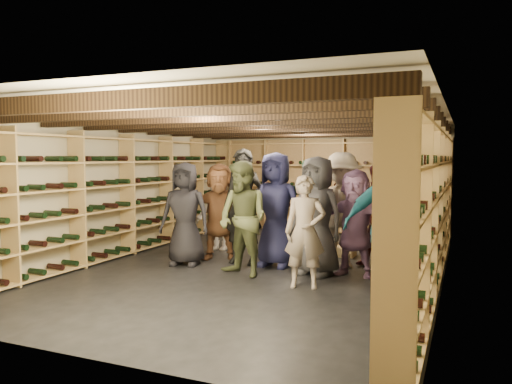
{
  "coord_description": "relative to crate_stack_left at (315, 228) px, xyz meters",
  "views": [
    {
      "loc": [
        3.02,
        -7.29,
        1.74
      ],
      "look_at": [
        -0.16,
        0.2,
        1.17
      ],
      "focal_mm": 35.0,
      "sensor_mm": 36.0,
      "label": 1
    }
  ],
  "objects": [
    {
      "name": "ground",
      "position": [
        -0.43,
        -1.62,
        -0.42
      ],
      "size": [
        8.0,
        8.0,
        0.0
      ],
      "primitive_type": "plane",
      "color": "black",
      "rests_on": "ground"
    },
    {
      "name": "walls",
      "position": [
        -0.43,
        -1.62,
        0.78
      ],
      "size": [
        5.52,
        8.02,
        2.4
      ],
      "color": "tan",
      "rests_on": "ground"
    },
    {
      "name": "ceiling",
      "position": [
        -0.43,
        -1.62,
        1.98
      ],
      "size": [
        5.5,
        8.0,
        0.01
      ],
      "primitive_type": "cube",
      "color": "beige",
      "rests_on": "walls"
    },
    {
      "name": "ceiling_joists",
      "position": [
        -0.43,
        -1.62,
        1.84
      ],
      "size": [
        5.4,
        7.12,
        0.18
      ],
      "color": "black",
      "rests_on": "ground"
    },
    {
      "name": "wine_rack_left",
      "position": [
        -3.0,
        -1.62,
        0.65
      ],
      "size": [
        0.32,
        7.5,
        2.15
      ],
      "color": "tan",
      "rests_on": "ground"
    },
    {
      "name": "wine_rack_right",
      "position": [
        2.14,
        -1.62,
        0.65
      ],
      "size": [
        0.32,
        7.5,
        2.15
      ],
      "color": "tan",
      "rests_on": "ground"
    },
    {
      "name": "wine_rack_back",
      "position": [
        -0.43,
        2.21,
        0.65
      ],
      "size": [
        4.7,
        0.3,
        2.15
      ],
      "color": "tan",
      "rests_on": "ground"
    },
    {
      "name": "crate_stack_left",
      "position": [
        0.0,
        0.0,
        0.0
      ],
      "size": [
        0.55,
        0.41,
        0.85
      ],
      "rotation": [
        0.0,
        0.0,
        -0.18
      ],
      "color": "tan",
      "rests_on": "ground"
    },
    {
      "name": "crate_stack_right",
      "position": [
        -0.1,
        -0.32,
        -0.25
      ],
      "size": [
        0.56,
        0.43,
        0.34
      ],
      "rotation": [
        0.0,
        0.0,
        -0.21
      ],
      "color": "tan",
      "rests_on": "ground"
    },
    {
      "name": "crate_loose",
      "position": [
        0.57,
        -0.32,
        -0.34
      ],
      "size": [
        0.51,
        0.34,
        0.17
      ],
      "primitive_type": "cube",
      "rotation": [
        0.0,
        0.0,
        -0.03
      ],
      "color": "tan",
      "rests_on": "ground"
    },
    {
      "name": "person_0",
      "position": [
        -1.57,
        -2.03,
        0.4
      ],
      "size": [
        0.9,
        0.67,
        1.66
      ],
      "primitive_type": "imported",
      "rotation": [
        0.0,
        0.0,
        0.19
      ],
      "color": "black",
      "rests_on": "ground"
    },
    {
      "name": "person_1",
      "position": [
        -0.74,
        -1.58,
        0.51
      ],
      "size": [
        0.69,
        0.46,
        1.88
      ],
      "primitive_type": "imported",
      "rotation": [
        0.0,
        0.0,
        0.01
      ],
      "color": "black",
      "rests_on": "ground"
    },
    {
      "name": "person_2",
      "position": [
        -0.39,
        -2.35,
        0.42
      ],
      "size": [
        0.99,
        0.88,
        1.68
      ],
      "primitive_type": "imported",
      "rotation": [
        0.0,
        0.0,
        -0.35
      ],
      "color": "#4F5834",
      "rests_on": "ground"
    },
    {
      "name": "person_3",
      "position": [
        0.79,
        -1.23,
        0.48
      ],
      "size": [
        1.34,
        1.1,
        1.81
      ],
      "primitive_type": "imported",
      "rotation": [
        0.0,
        0.0,
        0.43
      ],
      "color": "#C0AF98",
      "rests_on": "ground"
    },
    {
      "name": "person_4",
      "position": [
        1.75,
        -2.92,
        0.48
      ],
      "size": [
        1.11,
        0.6,
        1.81
      ],
      "primitive_type": "imported",
      "rotation": [
        0.0,
        0.0,
        0.15
      ],
      "color": "#16546D",
      "rests_on": "ground"
    },
    {
      "name": "person_5",
      "position": [
        -1.26,
        -1.41,
        0.39
      ],
      "size": [
        1.59,
        1.01,
        1.64
      ],
      "primitive_type": "imported",
      "rotation": [
        0.0,
        0.0,
        0.38
      ],
      "color": "brown",
      "rests_on": "ground"
    },
    {
      "name": "person_6",
      "position": [
        -0.19,
        -1.55,
        0.48
      ],
      "size": [
        0.91,
        0.61,
        1.81
      ],
      "primitive_type": "imported",
      "rotation": [
        0.0,
        0.0,
        -0.04
      ],
      "color": "#1B1C43",
      "rests_on": "ground"
    },
    {
      "name": "person_7",
      "position": [
        0.63,
        -2.61,
        0.33
      ],
      "size": [
        0.62,
        0.48,
        1.5
      ],
      "primitive_type": "imported",
      "rotation": [
        0.0,
        0.0,
        0.25
      ],
      "color": "gray",
      "rests_on": "ground"
    },
    {
      "name": "person_8",
      "position": [
        1.39,
        -1.04,
        0.4
      ],
      "size": [
        0.81,
        0.64,
        1.65
      ],
      "primitive_type": "imported",
      "rotation": [
        0.0,
        0.0,
        -0.02
      ],
      "color": "#4F181E",
      "rests_on": "ground"
    },
    {
      "name": "person_9",
      "position": [
        -1.65,
        -0.68,
        0.32
      ],
      "size": [
        0.96,
        0.56,
        1.48
      ],
      "primitive_type": "imported",
      "rotation": [
        0.0,
        0.0,
        -0.01
      ],
      "color": "#BCB3AD",
      "rests_on": "ground"
    },
    {
      "name": "person_10",
      "position": [
        0.24,
        -1.21,
        0.43
      ],
      "size": [
        1.01,
        0.44,
        1.72
      ],
      "primitive_type": "imported",
      "rotation": [
        0.0,
        0.0,
        -0.02
      ],
      "color": "#214833",
      "rests_on": "ground"
    },
    {
      "name": "person_11",
      "position": [
        1.1,
        -1.7,
        0.36
      ],
      "size": [
        1.49,
        0.6,
        1.57
      ],
      "primitive_type": "imported",
      "rotation": [
        0.0,
        0.0,
        -0.09
      ],
      "color": "#865D91",
      "rests_on": "ground"
    },
    {
      "name": "person_12",
      "position": [
        0.58,
        -1.87,
        0.45
      ],
      "size": [
        0.98,
        0.79,
        1.75
      ],
      "primitive_type": "imported",
      "rotation": [
        0.0,
        0.0,
        -0.31
      ],
      "color": "#333338",
      "rests_on": "ground"
    }
  ]
}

